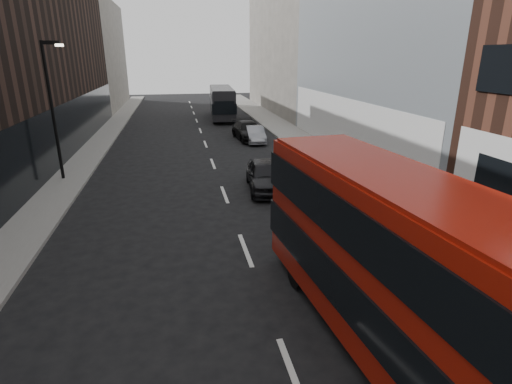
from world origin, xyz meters
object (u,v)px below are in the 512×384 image
street_lamp (53,102)px  car_c (248,131)px  grey_bus (222,102)px  car_b (255,134)px  car_a (266,175)px  red_bus (402,265)px

street_lamp → car_c: size_ratio=1.43×
street_lamp → grey_bus: (11.05, 21.12, -2.44)m
street_lamp → car_b: (12.10, 8.00, -3.55)m
car_b → street_lamp: bearing=-142.9°
car_a → car_b: (1.74, 11.61, -0.13)m
grey_bus → car_b: size_ratio=2.68×
car_a → car_c: bearing=89.1°
grey_bus → street_lamp: bearing=-114.0°
car_c → car_b: bearing=-80.1°
street_lamp → car_a: 11.50m
car_c → grey_bus: bearing=89.4°
grey_bus → car_b: 13.21m
red_bus → car_a: 12.19m
car_b → car_c: car_c is taller
street_lamp → grey_bus: size_ratio=0.69×
car_a → car_b: 11.74m
street_lamp → car_a: size_ratio=1.58×
street_lamp → red_bus: (10.59, -15.71, -1.90)m
car_a → red_bus: bearing=-83.4°
red_bus → car_b: red_bus is taller
red_bus → grey_bus: (0.46, 36.83, -0.54)m
street_lamp → car_a: street_lamp is taller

